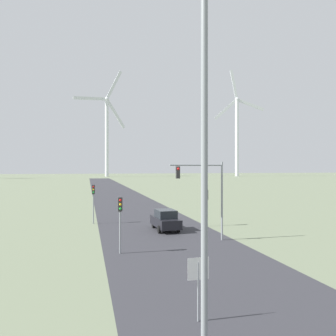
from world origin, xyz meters
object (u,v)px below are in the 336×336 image
object	(u,v)px
traffic_light_post_near_left	(120,212)
traffic_light_mast_overhead	(204,185)
car_approaching	(165,220)
wind_turbine_center	(237,129)
wind_turbine_left	(107,129)
traffic_light_post_near_right	(206,200)
stop_sign_near	(198,277)
streetlamp	(204,105)
traffic_light_post_mid_left	(93,195)

from	to	relation	value
traffic_light_post_near_left	traffic_light_mast_overhead	bearing A→B (deg)	17.75
car_approaching	traffic_light_mast_overhead	bearing A→B (deg)	-69.12
traffic_light_post_near_left	traffic_light_mast_overhead	world-z (taller)	traffic_light_mast_overhead
wind_turbine_center	wind_turbine_left	bearing A→B (deg)	169.82
wind_turbine_center	traffic_light_post_near_right	bearing A→B (deg)	-116.66
stop_sign_near	wind_turbine_left	distance (m)	197.84
traffic_light_post_near_right	stop_sign_near	bearing A→B (deg)	-111.48
streetlamp	traffic_light_mast_overhead	xyz separation A→B (m)	(5.62, 15.27, -2.96)
traffic_light_post_near_left	wind_turbine_left	distance (m)	187.84
streetlamp	stop_sign_near	size ratio (longest dim) A/B	5.05
traffic_light_post_near_left	traffic_light_post_mid_left	world-z (taller)	traffic_light_post_mid_left
traffic_light_post_near_left	traffic_light_post_mid_left	bearing A→B (deg)	97.07
traffic_light_mast_overhead	car_approaching	size ratio (longest dim) A/B	1.43
streetlamp	traffic_light_post_near_right	world-z (taller)	streetlamp
traffic_light_post_near_right	traffic_light_mast_overhead	xyz separation A→B (m)	(-2.36, -5.81, 1.73)
stop_sign_near	car_approaching	xyz separation A→B (m)	(2.85, 17.02, -0.70)
traffic_light_post_near_left	traffic_light_mast_overhead	xyz separation A→B (m)	(6.54, 2.09, 1.58)
streetlamp	wind_turbine_center	distance (m)	206.25
car_approaching	traffic_light_post_mid_left	bearing A→B (deg)	141.32
streetlamp	traffic_light_post_near_left	size ratio (longest dim) A/B	3.21
car_approaching	wind_turbine_left	distance (m)	181.03
traffic_light_mast_overhead	stop_sign_near	bearing A→B (deg)	-111.19
streetlamp	stop_sign_near	world-z (taller)	streetlamp
stop_sign_near	traffic_light_mast_overhead	distance (m)	13.29
traffic_light_post_mid_left	wind_turbine_left	bearing A→B (deg)	86.30
stop_sign_near	traffic_light_post_near_left	distance (m)	10.27
traffic_light_mast_overhead	traffic_light_post_mid_left	bearing A→B (deg)	129.25
traffic_light_post_near_left	traffic_light_post_near_right	size ratio (longest dim) A/B	1.06
traffic_light_post_near_right	wind_turbine_left	distance (m)	179.79
car_approaching	wind_turbine_left	size ratio (longest dim) A/B	0.06
traffic_light_post_mid_left	car_approaching	distance (m)	8.11
streetlamp	wind_turbine_left	world-z (taller)	wind_turbine_left
streetlamp	car_approaching	xyz separation A→B (m)	(3.76, 20.15, -6.29)
car_approaching	streetlamp	bearing A→B (deg)	-100.57
traffic_light_post_mid_left	wind_turbine_left	size ratio (longest dim) A/B	0.06
streetlamp	wind_turbine_center	bearing A→B (deg)	63.99
traffic_light_post_near_left	car_approaching	bearing A→B (deg)	56.16
traffic_light_post_mid_left	stop_sign_near	bearing A→B (deg)	-81.43
traffic_light_post_near_right	car_approaching	bearing A→B (deg)	-167.53
wind_turbine_left	stop_sign_near	bearing A→B (deg)	-92.32
traffic_light_post_near_left	wind_turbine_center	world-z (taller)	wind_turbine_center
streetlamp	wind_turbine_left	distance (m)	200.26
wind_turbine_left	wind_turbine_center	xyz separation A→B (m)	(81.05, -14.55, 0.14)
traffic_light_mast_overhead	car_approaching	distance (m)	6.20
stop_sign_near	traffic_light_post_mid_left	bearing A→B (deg)	98.57
traffic_light_mast_overhead	car_approaching	world-z (taller)	traffic_light_mast_overhead
traffic_light_post_mid_left	traffic_light_mast_overhead	distance (m)	12.74
stop_sign_near	wind_turbine_left	world-z (taller)	wind_turbine_left
streetlamp	car_approaching	world-z (taller)	streetlamp
car_approaching	traffic_light_post_near_left	bearing A→B (deg)	-123.84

